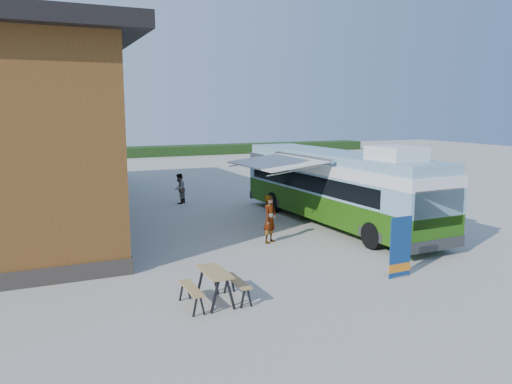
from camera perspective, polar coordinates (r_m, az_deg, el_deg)
name	(u,v)px	position (r m, az deg, el deg)	size (l,w,h in m)	color
ground	(320,250)	(17.70, 7.32, -6.54)	(100.00, 100.00, 0.00)	#BCB7AD
hedge	(202,150)	(55.33, -6.19, 4.82)	(40.00, 3.00, 1.00)	#264419
bus	(336,185)	(21.33, 9.11, 0.82)	(2.93, 11.67, 3.56)	#2E6711
awning	(280,166)	(20.37, 2.74, 3.04)	(2.82, 4.36, 0.52)	white
banner	(400,253)	(15.13, 16.15, -6.68)	(0.79, 0.20, 1.81)	navy
picnic_table	(215,279)	(12.70, -4.75, -9.91)	(1.53, 1.36, 0.86)	#A7894F
person_a	(270,219)	(18.27, 1.61, -3.10)	(0.64, 0.42, 1.77)	#999999
person_b	(179,189)	(26.19, -8.75, 0.38)	(0.76, 0.59, 1.57)	#999999
slurry_tanker	(97,165)	(35.46, -17.69, 2.98)	(2.68, 5.24, 2.01)	#1A8919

